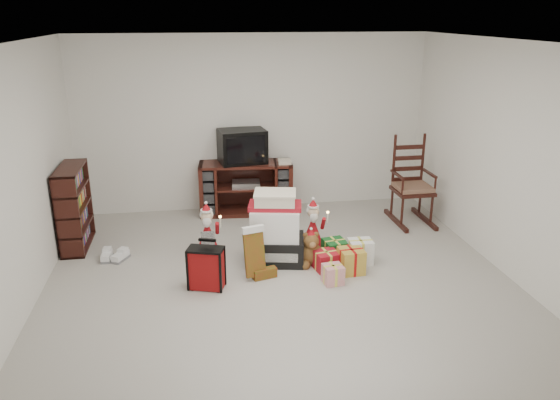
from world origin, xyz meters
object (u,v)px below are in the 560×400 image
at_px(bookshelf, 74,209).
at_px(gift_pile, 275,232).
at_px(sneaker_pair, 114,256).
at_px(rocking_chair, 411,191).
at_px(crt_television, 242,146).
at_px(tv_stand, 246,188).
at_px(mrs_claus_figurine, 207,234).
at_px(gift_cluster, 340,259).
at_px(teddy_bear, 310,250).
at_px(red_suitcase, 206,268).
at_px(santa_figurine, 313,229).

bearing_deg(bookshelf, gift_pile, -19.30).
bearing_deg(sneaker_pair, rocking_chair, 22.42).
xyz_separation_m(bookshelf, crt_television, (2.15, 0.89, 0.49)).
height_order(tv_stand, gift_pile, gift_pile).
relative_size(rocking_chair, mrs_claus_figurine, 1.92).
bearing_deg(mrs_claus_figurine, gift_pile, -23.56).
bearing_deg(gift_pile, bookshelf, 171.69).
relative_size(sneaker_pair, gift_cluster, 0.40).
height_order(rocking_chair, teddy_bear, rocking_chair).
distance_m(gift_pile, red_suitcase, 0.99).
distance_m(tv_stand, sneaker_pair, 2.20).
distance_m(tv_stand, santa_figurine, 1.55).
relative_size(gift_cluster, crt_television, 1.19).
bearing_deg(mrs_claus_figurine, santa_figurine, -2.05).
bearing_deg(crt_television, red_suitcase, -113.39).
bearing_deg(santa_figurine, sneaker_pair, 179.12).
xyz_separation_m(teddy_bear, mrs_claus_figurine, (-1.16, 0.49, 0.07)).
xyz_separation_m(santa_figurine, sneaker_pair, (-2.38, 0.04, -0.20)).
relative_size(red_suitcase, santa_figurine, 0.83).
height_order(mrs_claus_figurine, gift_cluster, mrs_claus_figurine).
relative_size(teddy_bear, santa_figurine, 0.61).
distance_m(tv_stand, red_suitcase, 2.32).
xyz_separation_m(tv_stand, crt_television, (-0.04, 0.03, 0.61)).
bearing_deg(gift_pile, santa_figurine, 40.68).
height_order(santa_figurine, gift_cluster, santa_figurine).
bearing_deg(santa_figurine, gift_cluster, -73.10).
distance_m(red_suitcase, mrs_claus_figurine, 0.89).
xyz_separation_m(teddy_bear, crt_television, (-0.59, 1.87, 0.81)).
height_order(teddy_bear, santa_figurine, santa_figurine).
height_order(tv_stand, mrs_claus_figurine, tv_stand).
xyz_separation_m(mrs_claus_figurine, sneaker_pair, (-1.10, -0.01, -0.20)).
bearing_deg(crt_television, tv_stand, -48.00).
distance_m(red_suitcase, sneaker_pair, 1.39).
bearing_deg(red_suitcase, sneaker_pair, 157.94).
xyz_separation_m(tv_stand, gift_cluster, (0.86, -2.00, -0.25)).
xyz_separation_m(red_suitcase, gift_cluster, (1.51, 0.22, -0.11)).
xyz_separation_m(bookshelf, gift_cluster, (3.05, -1.15, -0.36)).
relative_size(bookshelf, mrs_claus_figurine, 1.57).
relative_size(rocking_chair, teddy_bear, 3.15).
bearing_deg(rocking_chair, gift_cluster, -135.95).
xyz_separation_m(red_suitcase, crt_television, (0.61, 2.26, 0.75)).
distance_m(rocking_chair, mrs_claus_figurine, 2.90).
bearing_deg(sneaker_pair, gift_cluster, -1.76).
bearing_deg(rocking_chair, tv_stand, 162.58).
distance_m(gift_pile, mrs_claus_figurine, 0.85).
bearing_deg(rocking_chair, santa_figurine, -155.47).
height_order(bookshelf, rocking_chair, rocking_chair).
relative_size(bookshelf, teddy_bear, 2.58).
distance_m(tv_stand, teddy_bear, 1.93).
height_order(gift_pile, crt_television, crt_television).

